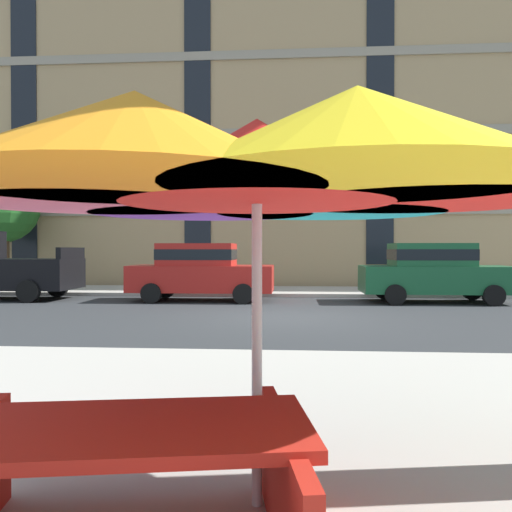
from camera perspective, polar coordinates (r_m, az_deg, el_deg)
The scene contains 8 objects.
ground_plane at distance 11.99m, azimuth 3.14°, elevation -6.89°, with size 120.00×120.00×0.00m, color #2D3033.
sidewalk_far at distance 18.75m, azimuth 3.49°, elevation -3.97°, with size 56.00×3.60×0.12m, color #B2ADA3.
apartment_building at distance 27.63m, azimuth 3.70°, elevation 14.12°, with size 44.77×12.08×16.00m.
sedan_red at distance 15.86m, azimuth -6.26°, elevation -1.60°, with size 4.40×1.98×1.78m.
sedan_green at distance 16.16m, azimuth 19.33°, elevation -1.59°, with size 4.40×1.98×1.78m.
street_tree_left at distance 22.40m, azimuth -26.53°, elevation 5.44°, with size 2.98×3.08×5.02m.
patio_umbrella at distance 2.93m, azimuth 0.17°, elevation 9.90°, with size 3.46×3.22×2.33m.
picnic_table at distance 2.67m, azimuth -15.20°, elevation -23.51°, with size 2.03×1.80×0.77m.
Camera 1 is at (0.20, -11.89, 1.58)m, focal length 35.64 mm.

